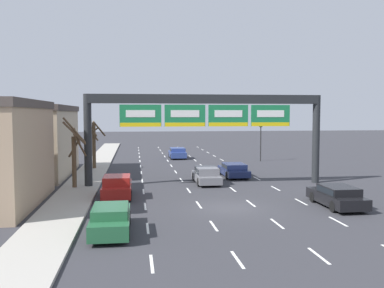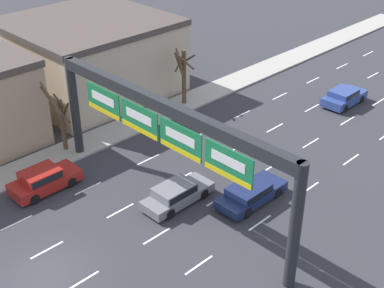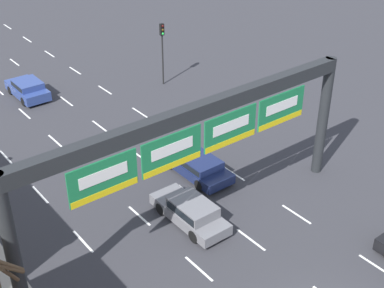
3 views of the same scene
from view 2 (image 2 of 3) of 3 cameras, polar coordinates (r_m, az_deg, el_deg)
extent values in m
plane|color=#333338|center=(28.95, -15.20, -13.30)|extent=(220.00, 220.00, 0.00)
cube|color=white|center=(32.80, -18.22, -8.00)|extent=(0.12, 2.00, 0.01)
cube|color=white|center=(34.66, -11.02, -4.67)|extent=(0.12, 2.00, 0.01)
cube|color=white|center=(37.11, -4.72, -1.67)|extent=(0.12, 2.00, 0.01)
cube|color=white|center=(40.03, 0.71, 0.95)|extent=(0.12, 2.00, 0.01)
cube|color=white|center=(43.34, 5.37, 3.18)|extent=(0.12, 2.00, 0.01)
cube|color=white|center=(46.94, 9.36, 5.07)|extent=(0.12, 2.00, 0.01)
cube|color=white|center=(50.78, 12.78, 6.66)|extent=(0.12, 2.00, 0.01)
cube|color=white|center=(54.81, 15.72, 8.00)|extent=(0.12, 2.00, 0.01)
cube|color=white|center=(58.99, 18.27, 9.14)|extent=(0.12, 2.00, 0.01)
cube|color=white|center=(30.40, -15.21, -10.86)|extent=(0.12, 2.00, 0.01)
cube|color=white|center=(32.40, -7.65, -7.06)|extent=(0.12, 2.00, 0.01)
cube|color=white|center=(35.01, -1.20, -3.67)|extent=(0.12, 2.00, 0.01)
cube|color=white|center=(38.09, 4.25, -0.75)|extent=(0.12, 2.00, 0.01)
cube|color=white|center=(41.55, 8.83, 1.71)|extent=(0.12, 2.00, 0.01)
cube|color=white|center=(45.30, 12.68, 3.78)|extent=(0.12, 2.00, 0.01)
cube|color=white|center=(49.27, 15.95, 5.51)|extent=(0.12, 2.00, 0.01)
cube|color=white|center=(53.42, 18.73, 6.96)|extent=(0.12, 2.00, 0.01)
cube|color=white|center=(28.19, -11.63, -14.14)|extent=(0.12, 2.00, 0.01)
cube|color=white|center=(30.34, -3.76, -9.77)|extent=(0.12, 2.00, 0.01)
cube|color=white|center=(33.10, 2.77, -5.90)|extent=(0.12, 2.00, 0.01)
cube|color=white|center=(36.35, 8.14, -2.62)|extent=(0.12, 2.00, 0.01)
cube|color=white|center=(39.96, 12.57, 0.12)|extent=(0.12, 2.00, 0.01)
cube|color=white|center=(43.85, 16.23, 2.38)|extent=(0.12, 2.00, 0.01)
cube|color=white|center=(47.94, 19.30, 4.27)|extent=(0.12, 2.00, 0.01)
cube|color=white|center=(28.51, 0.75, -12.78)|extent=(0.12, 2.00, 0.01)
cube|color=white|center=(31.43, 7.23, -8.35)|extent=(0.12, 2.00, 0.01)
cube|color=white|center=(34.84, 12.42, -4.65)|extent=(0.12, 2.00, 0.01)
cube|color=white|center=(38.59, 16.60, -1.60)|extent=(0.12, 2.00, 0.01)
cylinder|color=#232628|center=(36.97, -12.41, 3.83)|extent=(0.59, 0.59, 7.11)
cylinder|color=#232628|center=(25.61, 10.96, -8.76)|extent=(0.59, 0.59, 7.11)
cube|color=#232628|center=(28.97, -3.09, 4.09)|extent=(18.10, 0.60, 0.70)
cube|color=#197542|center=(32.97, -9.42, 4.56)|extent=(3.14, 0.08, 1.67)
cube|color=white|center=(32.88, -9.51, 4.77)|extent=(2.20, 0.02, 0.53)
cube|color=yellow|center=(33.24, -9.39, 3.47)|extent=(3.08, 0.02, 0.30)
cube|color=#197542|center=(30.51, -5.64, 2.68)|extent=(3.14, 0.08, 1.67)
cube|color=white|center=(30.42, -5.72, 2.91)|extent=(2.20, 0.02, 0.53)
cube|color=yellow|center=(30.80, -5.64, 1.52)|extent=(3.08, 0.02, 0.30)
cube|color=#197542|center=(28.24, -1.23, 0.48)|extent=(3.14, 0.08, 1.67)
cube|color=white|center=(28.14, -1.30, 0.71)|extent=(2.20, 0.02, 0.53)
cube|color=yellow|center=(28.56, -1.28, -0.75)|extent=(3.08, 0.02, 0.30)
cube|color=#197542|center=(26.22, 3.90, -2.09)|extent=(3.14, 0.08, 1.67)
cube|color=white|center=(26.11, 3.84, -1.85)|extent=(2.20, 0.02, 0.53)
cube|color=yellow|center=(26.56, 3.78, -3.38)|extent=(3.08, 0.02, 0.30)
cube|color=#C6B293|center=(47.25, -10.81, 8.95)|extent=(11.92, 12.23, 5.86)
cube|color=#4C423D|center=(46.25, -11.19, 12.63)|extent=(12.16, 12.47, 0.50)
cube|color=#19234C|center=(32.86, 6.35, -5.35)|extent=(1.94, 4.80, 0.57)
cube|color=#19234C|center=(32.39, 6.07, -4.83)|extent=(1.79, 2.50, 0.44)
cube|color=black|center=(32.39, 6.07, -4.83)|extent=(1.83, 2.30, 0.32)
cylinder|color=black|center=(34.34, 6.74, -3.98)|extent=(0.22, 0.66, 0.66)
cylinder|color=black|center=(33.48, 9.08, -5.15)|extent=(0.22, 0.66, 0.66)
cylinder|color=black|center=(32.50, 3.51, -5.99)|extent=(0.22, 0.66, 0.66)
cylinder|color=black|center=(31.59, 5.90, -7.29)|extent=(0.22, 0.66, 0.66)
cube|color=navy|center=(46.45, 15.93, 4.74)|extent=(1.92, 4.25, 0.69)
cube|color=navy|center=(46.01, 15.86, 5.30)|extent=(1.77, 2.21, 0.46)
cube|color=black|center=(46.01, 15.86, 5.30)|extent=(1.81, 2.04, 0.33)
cylinder|color=black|center=(47.94, 15.80, 5.27)|extent=(0.22, 0.66, 0.66)
cylinder|color=black|center=(47.21, 17.60, 4.60)|extent=(0.22, 0.66, 0.66)
cylinder|color=black|center=(45.90, 14.14, 4.39)|extent=(0.22, 0.66, 0.66)
cylinder|color=black|center=(45.13, 16.00, 3.68)|extent=(0.22, 0.66, 0.66)
cube|color=slate|center=(32.54, -1.51, -5.55)|extent=(1.77, 4.70, 0.57)
cube|color=slate|center=(32.05, -1.89, -4.92)|extent=(1.63, 2.44, 0.58)
cube|color=black|center=(32.05, -1.89, -4.92)|extent=(1.67, 2.25, 0.42)
cylinder|color=black|center=(33.90, -0.70, -4.24)|extent=(0.22, 0.66, 0.66)
cylinder|color=black|center=(32.97, 1.24, -5.34)|extent=(0.22, 0.66, 0.66)
cylinder|color=black|center=(32.36, -4.31, -6.19)|extent=(0.22, 0.66, 0.66)
cylinder|color=black|center=(31.38, -2.38, -7.42)|extent=(0.22, 0.66, 0.66)
cube|color=maroon|center=(34.90, -15.37, -3.90)|extent=(1.90, 4.41, 0.72)
cube|color=maroon|center=(34.46, -15.88, -3.16)|extent=(1.75, 2.29, 0.58)
cube|color=black|center=(34.46, -15.88, -3.16)|extent=(1.78, 2.11, 0.42)
cylinder|color=black|center=(36.19, -14.25, -2.87)|extent=(0.22, 0.66, 0.66)
cylinder|color=black|center=(34.91, -12.74, -3.97)|extent=(0.22, 0.66, 0.66)
cylinder|color=black|center=(35.21, -17.87, -4.45)|extent=(0.22, 0.66, 0.66)
cylinder|color=black|center=(33.90, -16.47, -5.65)|extent=(0.22, 0.66, 0.66)
cylinder|color=brown|center=(43.86, -0.86, 7.16)|extent=(0.36, 0.36, 4.60)
cylinder|color=brown|center=(43.79, -1.29, 8.75)|extent=(0.24, 1.14, 1.57)
cylinder|color=brown|center=(43.10, -1.45, 8.60)|extent=(1.20, 0.34, 1.69)
cylinder|color=brown|center=(43.93, -0.46, 9.01)|extent=(1.41, 0.60, 1.12)
cylinder|color=brown|center=(43.05, -1.39, 9.08)|extent=(1.03, 0.40, 1.53)
cylinder|color=brown|center=(42.52, -0.84, 8.85)|extent=(1.23, 1.35, 1.57)
cylinder|color=brown|center=(38.15, -13.62, 1.97)|extent=(0.33, 0.33, 3.78)
cylinder|color=brown|center=(36.68, -14.89, 4.78)|extent=(1.64, 0.49, 1.94)
cylinder|color=brown|center=(36.76, -14.87, 4.50)|extent=(1.65, 0.47, 1.73)
cylinder|color=brown|center=(37.05, -13.90, 3.29)|extent=(0.90, 1.16, 1.78)
cylinder|color=brown|center=(37.04, -13.98, 4.42)|extent=(0.54, 0.69, 1.21)
cylinder|color=brown|center=(37.91, -13.34, 3.51)|extent=(0.91, 0.23, 1.36)
camera|label=1|loc=(32.64, -66.27, -14.99)|focal=40.00mm
camera|label=3|loc=(32.91, -46.16, 18.09)|focal=50.00mm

